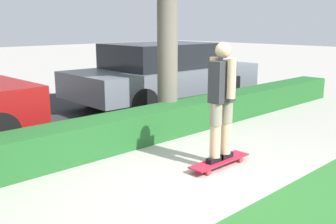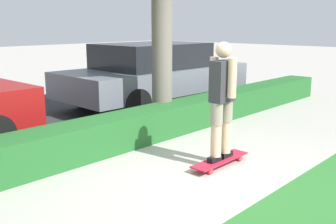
# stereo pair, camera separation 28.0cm
# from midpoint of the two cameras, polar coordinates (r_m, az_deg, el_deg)

# --- Properties ---
(ground_plane) EXTENTS (60.00, 60.00, 0.00)m
(ground_plane) POSITION_cam_midpoint_polar(r_m,az_deg,el_deg) (5.01, 4.43, -9.49)
(ground_plane) COLOR #ADA89E
(street_asphalt) EXTENTS (13.06, 5.00, 0.01)m
(street_asphalt) POSITION_cam_midpoint_polar(r_m,az_deg,el_deg) (8.28, -17.74, -1.08)
(street_asphalt) COLOR #2D2D30
(street_asphalt) RESTS_ON ground_plane
(hedge_row) EXTENTS (13.06, 0.60, 0.51)m
(hedge_row) POSITION_cam_midpoint_polar(r_m,az_deg,el_deg) (6.05, -6.89, -3.05)
(hedge_row) COLOR #236028
(hedge_row) RESTS_ON ground_plane
(skateboard) EXTENTS (1.01, 0.24, 0.09)m
(skateboard) POSITION_cam_midpoint_polar(r_m,az_deg,el_deg) (5.39, 9.02, -7.08)
(skateboard) COLOR red
(skateboard) RESTS_ON ground_plane
(skater_person) EXTENTS (0.48, 0.40, 1.57)m
(skater_person) POSITION_cam_midpoint_polar(r_m,az_deg,el_deg) (5.17, 9.34, 1.85)
(skater_person) COLOR black
(skater_person) RESTS_ON skateboard
(parked_car_middle) EXTENTS (4.76, 2.05, 1.45)m
(parked_car_middle) POSITION_cam_midpoint_polar(r_m,az_deg,el_deg) (9.36, 0.31, 5.75)
(parked_car_middle) COLOR slate
(parked_car_middle) RESTS_ON ground_plane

